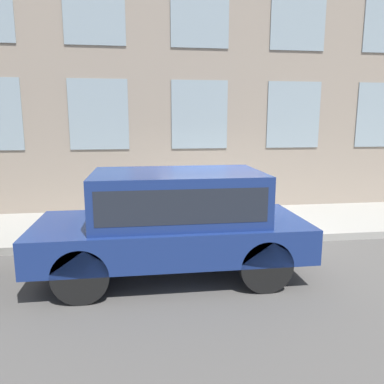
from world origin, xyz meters
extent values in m
plane|color=#514F4C|center=(0.00, 0.00, 0.00)|extent=(80.00, 80.00, 0.00)
cube|color=#9E9B93|center=(1.45, 0.00, 0.08)|extent=(2.90, 60.00, 0.17)
cube|color=gray|center=(3.05, 0.00, 5.74)|extent=(0.30, 40.00, 11.47)
cube|color=#8C9EA8|center=(2.88, -5.42, 2.80)|extent=(0.03, 1.55, 1.84)
cube|color=#8C9EA8|center=(2.88, -2.71, 2.80)|extent=(0.03, 1.55, 1.84)
cube|color=#8C9EA8|center=(2.88, 0.00, 2.80)|extent=(0.03, 1.55, 1.84)
cube|color=#8C9EA8|center=(2.88, 2.71, 2.80)|extent=(0.03, 1.55, 1.84)
cube|color=#8C9EA8|center=(2.88, -2.71, 5.47)|extent=(0.03, 1.55, 1.84)
cube|color=#8C9EA8|center=(2.88, 0.00, 5.47)|extent=(0.03, 1.55, 1.84)
cube|color=#8C9EA8|center=(2.88, 2.71, 5.47)|extent=(0.03, 1.55, 1.84)
cylinder|color=#2D7260|center=(0.56, 0.24, 0.19)|extent=(0.32, 0.32, 0.04)
cylinder|color=#2D7260|center=(0.56, 0.24, 0.51)|extent=(0.24, 0.24, 0.69)
sphere|color=#2C5D50|center=(0.56, 0.24, 0.86)|extent=(0.25, 0.25, 0.25)
cylinder|color=black|center=(0.56, 0.24, 0.93)|extent=(0.08, 0.08, 0.10)
cylinder|color=#2D7260|center=(0.56, 0.07, 0.60)|extent=(0.09, 0.10, 0.09)
cylinder|color=#2D7260|center=(0.56, 0.41, 0.60)|extent=(0.09, 0.10, 0.09)
cylinder|color=navy|center=(0.91, 0.76, 0.52)|extent=(0.10, 0.10, 0.70)
cylinder|color=navy|center=(1.06, 0.76, 0.52)|extent=(0.10, 0.10, 0.70)
cube|color=white|center=(0.99, 0.76, 1.13)|extent=(0.19, 0.13, 0.52)
cylinder|color=white|center=(0.85, 0.76, 1.14)|extent=(0.08, 0.08, 0.50)
cylinder|color=white|center=(1.12, 0.76, 1.14)|extent=(0.08, 0.08, 0.50)
sphere|color=beige|center=(0.99, 0.76, 1.51)|extent=(0.23, 0.23, 0.23)
cylinder|color=black|center=(-2.19, 2.55, 0.42)|extent=(0.24, 0.84, 0.84)
cylinder|color=black|center=(-0.53, 2.55, 0.42)|extent=(0.24, 0.84, 0.84)
cylinder|color=black|center=(-2.19, -0.25, 0.42)|extent=(0.24, 0.84, 0.84)
cylinder|color=black|center=(-0.53, -0.25, 0.42)|extent=(0.24, 0.84, 0.84)
cube|color=navy|center=(-1.36, 1.15, 0.70)|extent=(1.90, 4.51, 0.56)
cube|color=navy|center=(-1.36, 1.04, 1.40)|extent=(1.67, 2.79, 0.82)
cube|color=#1E232D|center=(-1.36, 1.04, 1.40)|extent=(1.68, 2.57, 0.53)
camera|label=1|loc=(-7.49, 1.64, 2.63)|focal=35.00mm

